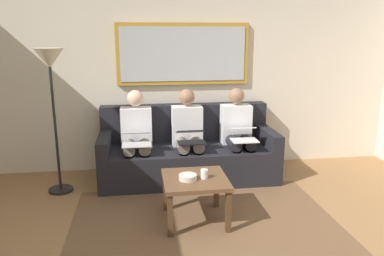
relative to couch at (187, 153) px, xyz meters
The scene contains 14 objects.
wall_rear 1.10m from the couch, 90.00° to the right, with size 6.00×0.12×2.60m, color beige.
area_rug 1.30m from the couch, 90.00° to the left, with size 2.60×1.80×0.01m, color brown.
couch is the anchor object (origin of this frame).
framed_mirror 1.30m from the couch, 90.00° to the right, with size 1.74×0.05×0.80m.
coffee_table 1.22m from the couch, 86.05° to the left, with size 0.62×0.62×0.45m.
cup 1.26m from the couch, 90.14° to the left, with size 0.07×0.07×0.09m, color silver.
bowl 1.27m from the couch, 82.65° to the left, with size 0.17×0.17×0.05m, color beige.
person_left 0.71m from the couch, behind, with size 0.38×0.58×1.14m.
laptop_white 0.78m from the couch, 154.27° to the left, with size 0.31×0.37×0.16m.
person_middle 0.31m from the couch, 90.00° to the left, with size 0.38×0.58×1.14m.
laptop_black 0.44m from the couch, 90.00° to the left, with size 0.33×0.33×0.15m.
person_right 0.71m from the couch, ahead, with size 0.38×0.58×1.14m.
laptop_silver 0.78m from the couch, 25.89° to the left, with size 0.33×0.35×0.15m.
standing_lamp 1.90m from the couch, ahead, with size 0.32×0.32×1.66m.
Camera 1 is at (0.61, 2.51, 1.81)m, focal length 35.45 mm.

